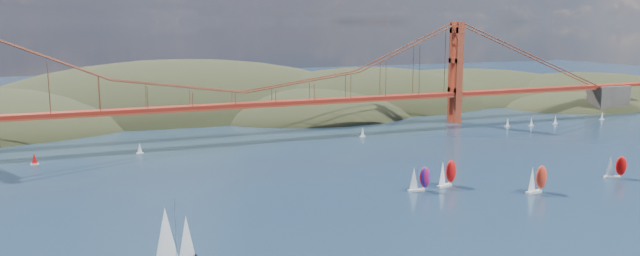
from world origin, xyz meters
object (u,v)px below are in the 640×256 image
object	(u,v)px
racer_rwb	(419,178)
racer_0	(447,173)
racer_1	(537,179)
sloop_navy	(172,237)
racer_2	(615,166)

from	to	relation	value
racer_rwb	racer_0	bearing A→B (deg)	10.15
racer_0	racer_1	size ratio (longest dim) A/B	1.00
sloop_navy	racer_2	world-z (taller)	sloop_navy
racer_2	racer_rwb	world-z (taller)	racer_rwb
racer_1	racer_2	world-z (taller)	racer_1
racer_1	racer_2	xyz separation A→B (m)	(39.66, 4.66, -0.50)
racer_0	racer_2	world-z (taller)	racer_0
sloop_navy	racer_1	bearing A→B (deg)	-2.66
racer_1	racer_rwb	distance (m)	37.93
racer_1	sloop_navy	bearing A→B (deg)	179.19
racer_rwb	sloop_navy	bearing A→B (deg)	-155.61
sloop_navy	racer_2	bearing A→B (deg)	-3.04
racer_1	racer_2	distance (m)	39.94
sloop_navy	racer_0	bearing A→B (deg)	9.07
sloop_navy	racer_0	world-z (taller)	sloop_navy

